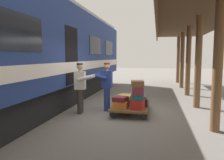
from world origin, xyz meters
The scene contains 16 objects.
ground_plane centered at (0.00, 0.00, 0.00)m, with size 60.00×60.00×0.00m, color slate.
platform_canopy centered at (-2.45, 0.00, 3.24)m, with size 3.20×19.67×3.56m.
train_car centered at (3.42, 0.00, 2.06)m, with size 3.02×16.91×4.00m.
luggage_cart centered at (-0.17, -0.03, 0.24)m, with size 1.20×1.85×0.29m.
suitcase_slate_roller centered at (-0.44, -0.54, 0.38)m, with size 0.45×0.57×0.20m, color #4C515B.
suitcase_tan_vintage centered at (0.10, -0.54, 0.41)m, with size 0.44×0.57×0.25m, color tan.
suitcase_yellow_case centered at (0.10, -0.03, 0.43)m, with size 0.45×0.45×0.29m, color gold.
suitcase_red_plastic centered at (-0.44, 0.48, 0.43)m, with size 0.38×0.49×0.29m, color #AD231E.
suitcase_black_hardshell centered at (-0.44, -0.03, 0.40)m, with size 0.51×0.61×0.23m, color black.
suitcase_orange_carryall centered at (0.10, 0.48, 0.39)m, with size 0.45×0.46×0.21m, color #CC6B23.
suitcase_maroon_trunk centered at (0.10, 0.49, 0.57)m, with size 0.39×0.45×0.14m, color maroon.
suitcase_teal_softside centered at (-0.43, 0.48, 0.66)m, with size 0.36×0.36×0.17m, color #1E666B.
suitcase_burgundy_valise centered at (-0.46, 0.45, 0.87)m, with size 0.35×0.55×0.24m, color maroon.
suitcase_brown_leather centered at (-0.43, 0.44, 1.08)m, with size 0.37×0.47×0.18m, color brown.
porter_in_overalls centered at (0.73, -0.22, 0.93)m, with size 0.69×0.46×1.70m.
porter_by_door centered at (1.48, 0.36, 0.93)m, with size 0.69×0.47×1.70m.
Camera 1 is at (-1.03, 7.19, 1.91)m, focal length 34.67 mm.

